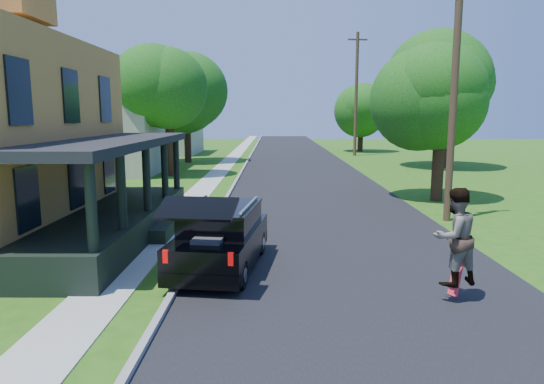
{
  "coord_description": "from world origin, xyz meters",
  "views": [
    {
      "loc": [
        -1.88,
        -8.8,
        3.85
      ],
      "look_at": [
        -1.92,
        3.0,
        1.97
      ],
      "focal_mm": 32.0,
      "sensor_mm": 36.0,
      "label": 1
    }
  ],
  "objects_px": {
    "black_suv": "(221,237)",
    "tree_right_near": "(441,94)",
    "skateboarder": "(455,237)",
    "utility_pole_near": "(454,94)"
  },
  "relations": [
    {
      "from": "black_suv",
      "to": "tree_right_near",
      "type": "bearing_deg",
      "value": 56.0
    },
    {
      "from": "black_suv",
      "to": "skateboarder",
      "type": "height_order",
      "value": "skateboarder"
    },
    {
      "from": "black_suv",
      "to": "skateboarder",
      "type": "bearing_deg",
      "value": -15.77
    },
    {
      "from": "black_suv",
      "to": "tree_right_near",
      "type": "height_order",
      "value": "tree_right_near"
    },
    {
      "from": "skateboarder",
      "to": "utility_pole_near",
      "type": "relative_size",
      "value": 0.23
    },
    {
      "from": "tree_right_near",
      "to": "skateboarder",
      "type": "bearing_deg",
      "value": -106.77
    },
    {
      "from": "utility_pole_near",
      "to": "skateboarder",
      "type": "bearing_deg",
      "value": -126.92
    },
    {
      "from": "skateboarder",
      "to": "utility_pole_near",
      "type": "height_order",
      "value": "utility_pole_near"
    },
    {
      "from": "black_suv",
      "to": "utility_pole_near",
      "type": "xyz_separation_m",
      "value": [
        7.7,
        5.66,
        3.78
      ]
    },
    {
      "from": "skateboarder",
      "to": "utility_pole_near",
      "type": "distance_m",
      "value": 8.85
    }
  ]
}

